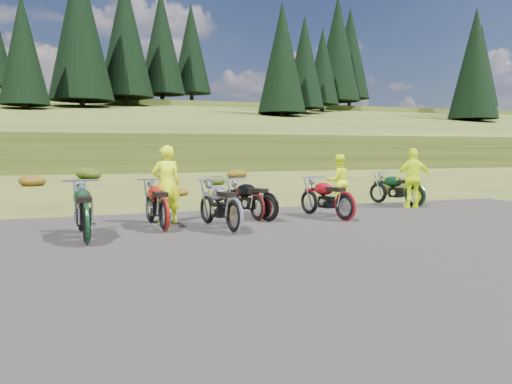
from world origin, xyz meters
name	(u,v)px	position (x,y,z in m)	size (l,w,h in m)	color
ground	(277,231)	(0.00, 0.00, 0.00)	(300.00, 300.00, 0.00)	#364015
gravel_pad	(318,248)	(0.00, -2.00, 0.00)	(20.00, 12.00, 0.04)	black
hill_slope	(112,164)	(0.00, 50.00, 0.00)	(300.00, 46.00, 3.00)	#303F15
hill_plateau	(93,157)	(0.00, 110.00, 0.00)	(300.00, 90.00, 9.17)	#303F15
conifer_21	(23,49)	(-9.00, 50.00, 12.56)	(5.28, 5.28, 14.00)	black
conifer_22	(80,26)	(-3.00, 56.00, 16.77)	(7.92, 7.92, 20.00)	black
conifer_23	(125,35)	(3.00, 62.00, 17.47)	(7.48, 7.48, 19.00)	black
conifer_24	(161,42)	(9.00, 68.00, 18.16)	(7.04, 7.04, 18.00)	black
conifer_25	(191,48)	(15.00, 74.00, 18.66)	(6.60, 6.60, 17.00)	black
conifer_26	(282,57)	(21.00, 49.00, 13.37)	(6.16, 6.16, 16.00)	black
conifer_27	(304,62)	(27.00, 55.00, 14.06)	(5.72, 5.72, 15.00)	black
conifer_28	(322,66)	(33.00, 61.00, 14.76)	(5.28, 5.28, 14.00)	black
conifer_29	(338,49)	(39.00, 67.00, 18.97)	(7.92, 7.92, 20.00)	black
conifer_30	(350,53)	(45.00, 73.00, 19.66)	(7.48, 7.48, 19.00)	black
conifer_31	(475,63)	(51.00, 48.00, 14.18)	(7.04, 7.04, 18.00)	black
conifer_32	(476,67)	(57.00, 54.00, 14.87)	(6.60, 6.60, 17.00)	black
conifer_33	(477,70)	(63.00, 60.00, 15.56)	(6.16, 6.16, 16.00)	black
conifer_34	(478,73)	(69.00, 66.00, 16.26)	(5.72, 5.72, 15.00)	black
conifer_35	(479,75)	(75.00, 72.00, 16.95)	(5.28, 5.28, 14.00)	black
conifer_36	(480,65)	(81.00, 78.00, 20.16)	(7.92, 7.92, 20.00)	black
shrub_2	(32,178)	(-6.20, 16.60, 0.38)	(1.30, 1.30, 0.77)	#5D300B
shrub_3	(90,171)	(-3.30, 21.90, 0.46)	(1.56, 1.56, 0.92)	#21310C
shrub_4	(178,190)	(-0.40, 9.20, 0.23)	(0.77, 0.77, 0.45)	#5D300B
shrub_5	(214,179)	(2.50, 14.50, 0.31)	(1.03, 1.03, 0.61)	#21310C
shrub_6	(236,172)	(5.40, 19.80, 0.38)	(1.30, 1.30, 0.77)	#5D300B
shrub_7	(396,182)	(8.30, 7.10, 0.46)	(1.56, 1.56, 0.92)	#21310C
shrub_8	(381,179)	(11.20, 12.40, 0.23)	(0.77, 0.77, 0.45)	#5D300B
motorcycle_1	(165,233)	(-2.41, 0.67, 0.00)	(2.17, 0.72, 1.14)	maroon
motorcycle_2	(87,246)	(-4.06, -0.35, 0.00)	(2.29, 0.76, 1.20)	black
motorcycle_3	(234,235)	(-1.04, -0.13, 0.00)	(2.22, 0.74, 1.16)	silver
motorcycle_4	(257,222)	(0.10, 1.53, 0.00)	(1.92, 0.64, 1.01)	#510D0D
motorcycle_5	(268,223)	(0.29, 1.28, 0.00)	(2.07, 0.69, 1.09)	black
motorcycle_6	(345,222)	(2.18, 0.74, 0.00)	(2.10, 0.70, 1.10)	maroon
motorcycle_7	(415,208)	(5.69, 2.51, 0.00)	(2.12, 0.71, 1.11)	black
person_middle	(166,186)	(-2.13, 1.94, 0.95)	(0.70, 0.46, 1.91)	#CEEC0C
person_right_a	(338,182)	(3.47, 3.38, 0.82)	(0.80, 0.62, 1.64)	#CEEC0C
person_right_b	(413,179)	(5.56, 2.45, 0.92)	(1.08, 0.45, 1.84)	#CEEC0C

